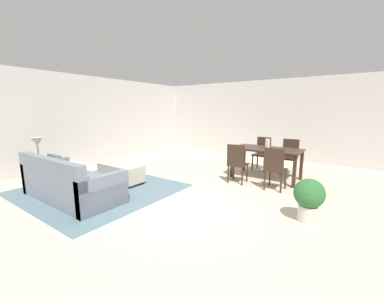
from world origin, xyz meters
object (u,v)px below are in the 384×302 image
(dining_chair_far_right, at_px, (290,154))
(potted_plant, at_px, (309,197))
(dining_chair_far_left, at_px, (262,151))
(vase_centerpiece, at_px, (267,144))
(book_on_ottoman, at_px, (124,164))
(dining_chair_near_left, at_px, (237,161))
(dining_table, at_px, (267,152))
(side_table, at_px, (40,166))
(ottoman_table, at_px, (121,172))
(dining_chair_near_right, at_px, (275,167))
(table_lamp, at_px, (37,143))
(couch, at_px, (69,184))

(dining_chair_far_right, xyz_separation_m, potted_plant, (0.92, -2.73, -0.13))
(dining_chair_far_right, bearing_deg, dining_chair_far_left, 177.43)
(vase_centerpiece, height_order, book_on_ottoman, vase_centerpiece)
(dining_chair_near_left, bearing_deg, potted_plant, -33.62)
(dining_table, relative_size, potted_plant, 2.38)
(side_table, distance_m, potted_plant, 5.51)
(dining_chair_near_left, height_order, dining_chair_far_left, same)
(ottoman_table, relative_size, dining_chair_near_right, 1.24)
(ottoman_table, distance_m, potted_plant, 3.98)
(side_table, distance_m, dining_table, 5.31)
(ottoman_table, distance_m, dining_table, 3.55)
(dining_table, distance_m, book_on_ottoman, 3.45)
(dining_chair_near_right, bearing_deg, vase_centerpiece, 117.92)
(ottoman_table, relative_size, side_table, 2.03)
(table_lamp, xyz_separation_m, dining_chair_near_left, (3.58, 2.69, -0.46))
(dining_table, bearing_deg, book_on_ottoman, -138.06)
(dining_table, xyz_separation_m, potted_plant, (1.28, -1.93, -0.27))
(dining_table, height_order, dining_chair_far_left, dining_chair_far_left)
(potted_plant, bearing_deg, dining_chair_near_right, 126.62)
(dining_chair_near_right, relative_size, potted_plant, 1.37)
(ottoman_table, height_order, side_table, side_table)
(table_lamp, distance_m, dining_chair_far_right, 6.13)
(dining_chair_near_left, bearing_deg, couch, -128.66)
(dining_table, relative_size, dining_chair_far_left, 1.74)
(ottoman_table, xyz_separation_m, table_lamp, (-1.33, -1.18, 0.73))
(dining_table, height_order, dining_chair_near_left, dining_chair_near_left)
(dining_chair_far_right, distance_m, book_on_ottoman, 4.26)
(table_lamp, distance_m, potted_plant, 5.54)
(couch, xyz_separation_m, table_lamp, (-1.38, 0.06, 0.69))
(book_on_ottoman, bearing_deg, dining_chair_near_right, 26.82)
(potted_plant, bearing_deg, ottoman_table, -174.65)
(dining_chair_far_left, bearing_deg, dining_chair_near_right, -63.11)
(side_table, bearing_deg, dining_chair_near_right, 31.23)
(side_table, xyz_separation_m, dining_chair_near_right, (4.44, 2.69, 0.07))
(dining_chair_near_right, bearing_deg, ottoman_table, -154.12)
(side_table, relative_size, dining_chair_far_left, 0.61)
(dining_chair_far_right, bearing_deg, dining_table, -114.32)
(table_lamp, bearing_deg, dining_chair_far_left, 50.03)
(vase_centerpiece, bearing_deg, book_on_ottoman, -137.43)
(table_lamp, distance_m, vase_centerpiece, 5.33)
(dining_chair_near_left, relative_size, book_on_ottoman, 3.54)
(couch, height_order, dining_chair_near_left, dining_chair_near_left)
(couch, relative_size, dining_chair_near_left, 2.35)
(side_table, height_order, dining_chair_near_right, dining_chair_near_right)
(couch, bearing_deg, dining_chair_near_left, 51.34)
(table_lamp, height_order, book_on_ottoman, table_lamp)
(dining_chair_near_right, relative_size, dining_chair_far_left, 1.00)
(ottoman_table, height_order, dining_table, dining_table)
(dining_chair_far_left, bearing_deg, book_on_ottoman, -124.71)
(ottoman_table, relative_size, dining_table, 0.71)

